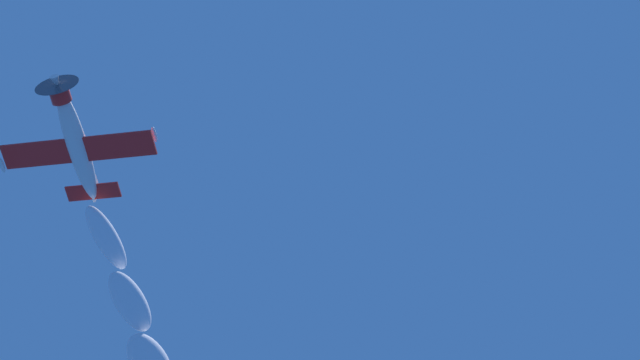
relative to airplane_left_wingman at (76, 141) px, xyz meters
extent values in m
ellipsoid|color=silver|center=(0.13, 0.25, -0.07)|extent=(4.60, 7.59, 2.79)
cylinder|color=red|center=(-1.43, -2.87, 0.64)|extent=(1.74, 1.65, 1.52)
cone|color=white|center=(-1.76, -3.54, 0.80)|extent=(0.96, 1.07, 0.78)
cylinder|color=#3F3F47|center=(-1.68, -3.39, 0.76)|extent=(2.87, 1.60, 2.88)
cube|color=red|center=(0.23, 0.42, -0.30)|extent=(9.50, 5.84, 1.38)
ellipsoid|color=silver|center=(4.57, -1.64, 0.13)|extent=(0.74, 1.10, 0.51)
ellipsoid|color=silver|center=(-4.12, 2.48, -0.73)|extent=(0.74, 1.10, 0.51)
cube|color=red|center=(1.61, 3.26, -0.69)|extent=(3.60, 2.51, 0.64)
cube|color=silver|center=(1.65, 3.45, -0.13)|extent=(0.88, 1.38, 1.53)
ellipsoid|color=#1E232D|center=(-0.02, 0.05, 0.48)|extent=(1.60, 2.03, 1.16)
ellipsoid|color=white|center=(3.02, 6.52, -1.26)|extent=(4.41, 6.87, 2.61)
ellipsoid|color=white|center=(5.39, 11.18, -2.09)|extent=(4.91, 7.18, 3.12)
camera|label=1|loc=(2.31, -49.54, -57.41)|focal=68.23mm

